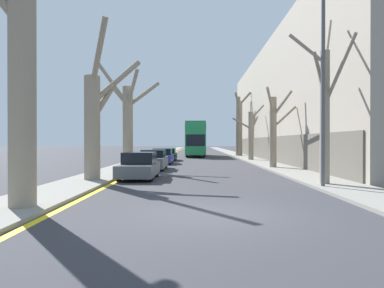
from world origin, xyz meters
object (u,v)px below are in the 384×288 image
Objects in this scene: street_tree_right_1 at (274,129)px; parked_car_3 at (167,155)px; street_tree_left_0 at (23,64)px; street_tree_left_2 at (127,120)px; street_tree_left_1 at (95,120)px; parked_car_0 at (139,166)px; street_tree_right_2 at (251,133)px; double_decker_bus at (196,137)px; parked_car_2 at (162,156)px; lamp_post at (321,69)px; street_tree_right_0 at (325,106)px; street_tree_right_3 at (239,126)px; parked_car_1 at (153,160)px.

street_tree_right_1 is 14.11m from parked_car_3.
street_tree_left_2 is at bearing 89.80° from street_tree_left_0.
parked_car_0 is (1.93, 1.43, -2.36)m from street_tree_left_1.
street_tree_right_1 is at bearing -90.31° from street_tree_right_2.
double_decker_bus is 2.63× the size of parked_car_2.
street_tree_left_0 is 2.15× the size of parked_car_0.
street_tree_right_0 is at bearing 61.73° from lamp_post.
street_tree_left_1 is 1.92× the size of parked_car_0.
street_tree_left_2 is at bearing 139.50° from street_tree_right_0.
street_tree_left_1 is at bearing -95.75° from parked_car_3.
street_tree_right_3 is at bearing 89.76° from street_tree_right_0.
parked_car_3 is 23.48m from lamp_post.
parked_car_1 is (-8.65, -0.89, -2.20)m from street_tree_right_1.
street_tree_right_1 is at bearing 38.02° from street_tree_left_1.
parked_car_0 is at bearing 36.53° from street_tree_left_1.
double_decker_bus is at bearing 117.93° from street_tree_right_2.
street_tree_left_0 is 2.04× the size of parked_car_2.
lamp_post reaches higher than street_tree_right_0.
double_decker_bus is at bearing 82.49° from street_tree_left_0.
street_tree_left_0 reaches higher than parked_car_1.
parked_car_0 is at bearing -116.32° from street_tree_right_2.
lamp_post is (-0.65, -31.82, 0.85)m from street_tree_right_3.
street_tree_right_2 is 0.72× the size of lamp_post.
street_tree_right_0 reaches higher than street_tree_left_2.
street_tree_left_1 reaches higher than parked_car_1.
lamp_post is (10.10, -2.40, 1.92)m from street_tree_left_1.
street_tree_left_0 is 9.26m from parked_car_0.
street_tree_right_3 is at bearing -4.83° from double_decker_bus.
street_tree_right_1 is at bearing -75.23° from double_decker_bus.
street_tree_right_2 reaches higher than parked_car_2.
lamp_post is (8.16, -9.79, 4.28)m from parked_car_1.
street_tree_right_0 is at bearing -89.81° from street_tree_right_1.
street_tree_right_1 is (10.58, 8.28, -0.16)m from street_tree_left_1.
street_tree_left_0 is 1.12× the size of street_tree_left_2.
street_tree_right_0 reaches higher than double_decker_bus.
street_tree_right_2 is 9.01m from parked_car_3.
street_tree_right_0 is (10.60, 5.50, -0.60)m from street_tree_left_0.
street_tree_right_3 reaches higher than parked_car_2.
parked_car_3 is 0.47× the size of lamp_post.
street_tree_left_0 is at bearing -102.88° from parked_car_0.
street_tree_right_1 is at bearing 55.21° from street_tree_left_0.
street_tree_right_1 is 1.33× the size of parked_car_1.
street_tree_right_2 is (10.57, 11.47, -0.57)m from street_tree_left_2.
parked_car_1 is at bearing -126.78° from street_tree_right_2.
parked_car_0 is 0.93× the size of parked_car_1.
street_tree_left_1 is at bearing 166.65° from lamp_post.
street_tree_right_1 is 10.58m from parked_car_2.
street_tree_right_2 is 0.74× the size of street_tree_right_3.
street_tree_left_1 is 0.69× the size of double_decker_bus.
street_tree_left_1 is at bearing -97.88° from parked_car_2.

